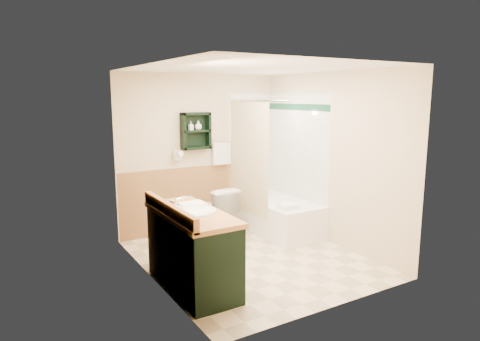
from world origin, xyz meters
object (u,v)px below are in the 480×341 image
(hair_dryer, at_px, (177,155))
(vanity, at_px, (192,250))
(soap_bottle_a, at_px, (191,128))
(soap_bottle_b, at_px, (198,126))
(bathtub, at_px, (277,216))
(wall_shelf, at_px, (196,131))
(toilet, at_px, (216,211))
(vanity_book, at_px, (164,197))

(hair_dryer, relative_size, vanity, 0.18)
(soap_bottle_a, distance_m, soap_bottle_b, 0.12)
(hair_dryer, xyz_separation_m, bathtub, (1.33, -0.69, -0.95))
(hair_dryer, distance_m, vanity, 2.05)
(hair_dryer, bearing_deg, wall_shelf, -4.76)
(hair_dryer, bearing_deg, toilet, -39.91)
(toilet, xyz_separation_m, soap_bottle_b, (-0.11, 0.34, 1.25))
(hair_dryer, bearing_deg, bathtub, -27.53)
(vanity_book, bearing_deg, soap_bottle_b, 37.25)
(bathtub, height_order, vanity_book, vanity_book)
(hair_dryer, relative_size, toilet, 0.32)
(hair_dryer, relative_size, soap_bottle_a, 1.85)
(wall_shelf, xyz_separation_m, soap_bottle_a, (-0.08, -0.01, 0.04))
(hair_dryer, height_order, bathtub, hair_dryer)
(hair_dryer, height_order, toilet, hair_dryer)
(bathtub, xyz_separation_m, soap_bottle_a, (-1.11, 0.66, 1.34))
(bathtub, bearing_deg, wall_shelf, 147.00)
(wall_shelf, height_order, vanity, wall_shelf)
(vanity, distance_m, soap_bottle_b, 2.33)
(wall_shelf, height_order, soap_bottle_a, wall_shelf)
(wall_shelf, relative_size, vanity, 0.41)
(toilet, bearing_deg, wall_shelf, -69.76)
(soap_bottle_a, bearing_deg, bathtub, -30.80)
(hair_dryer, distance_m, soap_bottle_b, 0.54)
(vanity_book, xyz_separation_m, soap_bottle_b, (1.10, 1.41, 0.66))
(vanity, height_order, toilet, vanity)
(hair_dryer, relative_size, bathtub, 0.16)
(vanity, bearing_deg, toilet, 54.02)
(wall_shelf, xyz_separation_m, vanity_book, (-1.06, -1.41, -0.59))
(vanity, bearing_deg, wall_shelf, 63.26)
(vanity, distance_m, bathtub, 2.22)
(vanity_book, relative_size, soap_bottle_b, 1.53)
(wall_shelf, distance_m, toilet, 1.24)
(vanity, bearing_deg, hair_dryer, 71.72)
(wall_shelf, xyz_separation_m, vanity, (-0.89, -1.78, -1.12))
(soap_bottle_a, bearing_deg, hair_dryer, 172.11)
(toilet, distance_m, vanity_book, 1.71)
(vanity_book, xyz_separation_m, soap_bottle_a, (0.98, 1.41, 0.64))
(vanity_book, relative_size, soap_bottle_a, 1.58)
(hair_dryer, relative_size, vanity_book, 1.17)
(bathtub, distance_m, toilet, 0.95)
(wall_shelf, relative_size, bathtub, 0.37)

